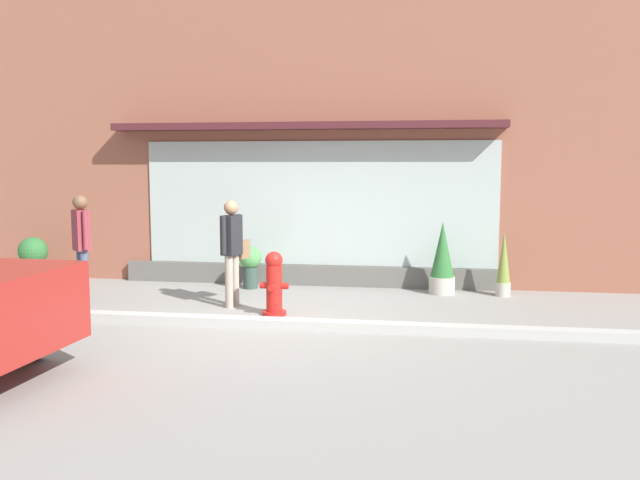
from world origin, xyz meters
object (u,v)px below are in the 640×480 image
Objects in this scene: potted_plant_corner_tall at (442,259)px; potted_plant_doorstep at (250,263)px; fire_hydrant at (274,284)px; pedestrian_with_handbag at (233,246)px; potted_plant_by_entrance at (504,265)px; pedestrian_passerby at (82,241)px; potted_plant_near_hydrant at (33,257)px.

potted_plant_corner_tall is 1.64× the size of potted_plant_doorstep.
fire_hydrant is 0.57× the size of pedestrian_with_handbag.
potted_plant_corner_tall is at bearing 40.07° from fire_hydrant.
potted_plant_by_entrance reaches higher than fire_hydrant.
potted_plant_corner_tall is 1.13× the size of potted_plant_by_entrance.
fire_hydrant is 2.15m from potted_plant_doorstep.
potted_plant_doorstep is 4.24m from potted_plant_by_entrance.
pedestrian_passerby reaches higher than fire_hydrant.
potted_plant_near_hydrant is at bearing 1.72° from pedestrian_passerby.
pedestrian_with_handbag is at bearing -133.52° from pedestrian_passerby.
pedestrian_passerby is at bearing 174.05° from fire_hydrant.
pedestrian_with_handbag is at bearing -160.18° from potted_plant_by_entrance.
pedestrian_with_handbag reaches higher than potted_plant_doorstep.
potted_plant_corner_tall is at bearing 0.93° from potted_plant_near_hydrant.
pedestrian_with_handbag reaches higher than potted_plant_near_hydrant.
potted_plant_near_hydrant is 1.14× the size of potted_plant_doorstep.
pedestrian_with_handbag is at bearing -154.00° from potted_plant_corner_tall.
potted_plant_by_entrance is at bearing 30.23° from fire_hydrant.
pedestrian_with_handbag is at bearing 147.19° from fire_hydrant.
pedestrian_passerby reaches higher than potted_plant_near_hydrant.
potted_plant_near_hydrant is (-4.15, 1.41, -0.45)m from pedestrian_with_handbag.
potted_plant_doorstep is at bearing -179.24° from potted_plant_corner_tall.
pedestrian_with_handbag is 0.96× the size of pedestrian_passerby.
fire_hydrant is 3.12m from potted_plant_corner_tall.
fire_hydrant is 5.24m from potted_plant_near_hydrant.
potted_plant_corner_tall is (2.38, 2.00, 0.12)m from fire_hydrant.
potted_plant_by_entrance is (4.11, 1.48, -0.42)m from pedestrian_with_handbag.
potted_plant_doorstep is (-3.26, -0.04, -0.14)m from potted_plant_corner_tall.
potted_plant_near_hydrant is 0.69× the size of potted_plant_corner_tall.
fire_hydrant is at bearing -139.93° from potted_plant_corner_tall.
potted_plant_corner_tall is (3.13, 1.53, -0.35)m from pedestrian_with_handbag.
potted_plant_by_entrance is (6.45, 1.64, -0.46)m from pedestrian_passerby.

